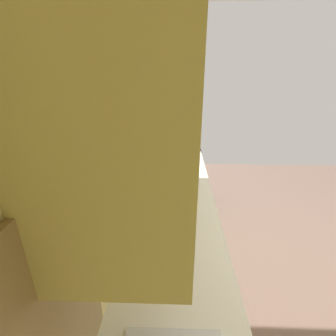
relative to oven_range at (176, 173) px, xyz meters
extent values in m
plane|color=brown|center=(-1.53, -1.36, -0.47)|extent=(6.19, 6.19, 0.00)
cube|color=#E0CB7F|center=(-1.53, 0.37, 0.85)|extent=(3.99, 0.12, 2.65)
cube|color=#D8CC6E|center=(-1.87, 0.01, -0.03)|extent=(3.14, 0.60, 0.89)
cube|color=beige|center=(-1.87, 0.01, 0.43)|extent=(3.17, 0.63, 0.02)
cube|color=#332819|center=(-2.10, -0.29, -0.03)|extent=(0.01, 0.01, 0.82)
cube|color=#332819|center=(-1.65, -0.29, -0.03)|extent=(0.01, 0.01, 0.82)
cube|color=#332819|center=(-1.20, -0.29, -0.03)|extent=(0.01, 0.01, 0.82)
cube|color=#332819|center=(-0.75, -0.29, -0.03)|extent=(0.01, 0.01, 0.82)
cube|color=#D1C570|center=(-1.87, 0.14, 1.27)|extent=(1.97, 0.34, 0.58)
cube|color=#997A4C|center=(-2.78, 0.30, 0.85)|extent=(0.46, 0.02, 0.67)
cube|color=white|center=(-2.78, 0.31, 0.85)|extent=(0.40, 0.01, 0.61)
cube|color=black|center=(0.00, 0.00, -0.02)|extent=(0.58, 0.62, 0.91)
cube|color=black|center=(0.00, -0.32, -0.06)|extent=(0.46, 0.01, 0.50)
cube|color=black|center=(0.00, 0.00, 0.45)|extent=(0.55, 0.59, 0.02)
cube|color=black|center=(0.00, 0.29, 0.53)|extent=(0.55, 0.04, 0.18)
cylinder|color=#38383D|center=(-0.13, -0.11, 0.46)|extent=(0.11, 0.11, 0.01)
cylinder|color=#38383D|center=(0.13, -0.11, 0.46)|extent=(0.11, 0.11, 0.01)
cylinder|color=#38383D|center=(-0.13, 0.11, 0.46)|extent=(0.11, 0.11, 0.01)
cylinder|color=#38383D|center=(0.13, 0.11, 0.46)|extent=(0.11, 0.11, 0.01)
cube|color=white|center=(-0.73, 0.03, 0.57)|extent=(0.51, 0.36, 0.26)
cube|color=black|center=(-0.77, -0.15, 0.57)|extent=(0.32, 0.01, 0.18)
cube|color=#2D2D33|center=(-0.53, -0.15, 0.57)|extent=(0.09, 0.01, 0.18)
cylinder|color=gold|center=(-1.59, -0.05, 0.47)|extent=(0.16, 0.16, 0.06)
cylinder|color=#F0AC50|center=(-1.59, -0.05, 0.49)|extent=(0.13, 0.13, 0.03)
camera|label=1|loc=(-3.21, 0.01, 1.43)|focal=26.25mm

